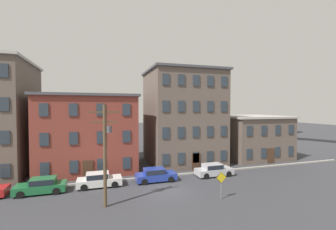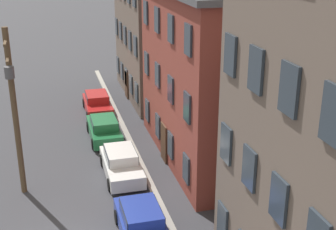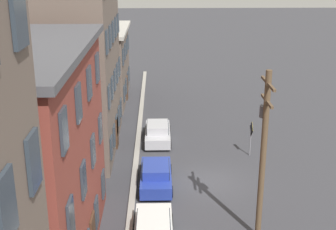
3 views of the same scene
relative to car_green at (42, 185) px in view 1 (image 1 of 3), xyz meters
name	(u,v)px [view 1 (image 1 of 3)]	position (x,y,z in m)	size (l,w,h in m)	color
ground_plane	(168,191)	(11.57, -3.04, -0.75)	(200.00, 200.00, 0.00)	#38383D
kerb_strip	(157,177)	(11.57, 1.46, -0.67)	(56.00, 0.36, 0.16)	#9E998E
apartment_midblock	(89,132)	(3.99, 8.01, 4.13)	(12.01, 10.61, 9.72)	brown
apartment_far	(183,116)	(17.19, 7.63, 6.03)	(10.65, 9.85, 13.52)	#66564C
apartment_annex	(249,136)	(29.02, 7.88, 2.65)	(10.28, 10.36, 6.77)	#66564C
car_green	(42,185)	(0.00, 0.00, 0.00)	(4.40, 1.92, 1.43)	#1E6638
car_white	(99,179)	(5.16, 0.23, 0.00)	(4.40, 1.92, 1.43)	silver
car_blue	(155,174)	(11.08, 0.13, 0.00)	(4.40, 1.92, 1.43)	#233899
car_silver	(213,170)	(18.14, 0.01, 0.00)	(4.40, 1.92, 1.43)	#B7B7BC
caution_sign	(221,181)	(15.44, -6.31, 0.89)	(1.04, 0.08, 2.45)	slate
utility_pole	(105,150)	(5.69, -4.83, 3.93)	(2.40, 0.44, 8.32)	brown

